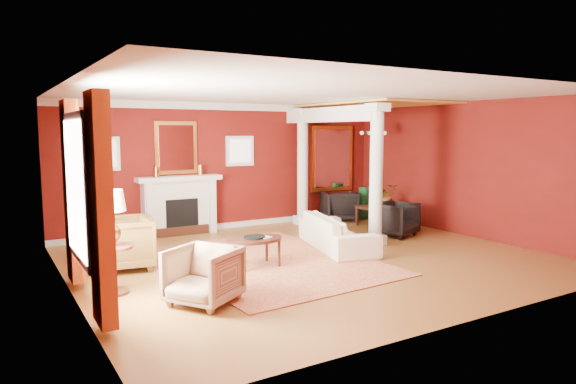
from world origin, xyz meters
TOP-DOWN VIEW (x-y plane):
  - ground at (0.00, 0.00)m, footprint 8.00×8.00m
  - room_shell at (0.00, 0.00)m, footprint 8.04×7.04m
  - fireplace at (-1.30, 3.32)m, footprint 1.85×0.42m
  - overmantel_mirror at (-1.30, 3.45)m, footprint 0.95×0.07m
  - flank_window_left at (-2.85, 3.46)m, footprint 0.70×0.07m
  - flank_window_right at (0.25, 3.46)m, footprint 0.70×0.07m
  - left_window at (-3.89, -0.60)m, footprint 0.21×2.55m
  - column_front at (1.70, 0.30)m, footprint 0.36×0.36m
  - column_back at (1.70, 3.00)m, footprint 0.36×0.36m
  - header_beam at (1.70, 1.90)m, footprint 0.30×3.20m
  - amber_ceiling at (2.85, 1.75)m, footprint 2.30×3.40m
  - dining_mirror at (2.90, 3.45)m, footprint 1.30×0.07m
  - chandelier at (2.90, 1.80)m, footprint 0.60×0.62m
  - crown_trim at (0.00, 3.46)m, footprint 8.00×0.08m
  - base_trim at (0.00, 3.46)m, footprint 8.00×0.08m
  - rug at (-0.81, 0.21)m, footprint 3.40×4.39m
  - sofa at (0.85, 0.42)m, footprint 1.18×2.29m
  - armchair_leopard at (-3.06, 1.02)m, footprint 1.01×1.06m
  - armchair_stripe at (-2.57, -1.27)m, footprint 1.08×1.09m
  - coffee_table at (-1.15, 0.01)m, footprint 0.98×0.98m
  - coffee_book at (-1.09, -0.05)m, footprint 0.18×0.04m
  - side_table at (-3.50, -0.22)m, footprint 0.58×0.58m
  - dining_table at (3.09, 1.56)m, footprint 0.59×1.40m
  - dining_chair_near at (2.66, 0.73)m, footprint 0.97×0.94m
  - dining_chair_far at (2.76, 2.92)m, footprint 1.01×0.98m
  - green_urn at (3.50, 2.83)m, footprint 0.35×0.35m
  - potted_plant at (3.17, 1.64)m, footprint 0.57×0.61m

SIDE VIEW (x-z plane):
  - ground at x=0.00m, z-range 0.00..0.00m
  - rug at x=-0.81m, z-range 0.00..0.02m
  - base_trim at x=0.00m, z-range 0.00..0.12m
  - green_urn at x=3.50m, z-range -0.09..0.75m
  - dining_table at x=3.09m, z-range 0.00..0.76m
  - dining_chair_near at x=2.66m, z-range 0.00..0.81m
  - dining_chair_far at x=2.76m, z-range 0.00..0.82m
  - armchair_stripe at x=-2.57m, z-range 0.00..0.84m
  - sofa at x=0.85m, z-range 0.00..0.86m
  - coffee_table at x=-1.15m, z-range 0.20..0.70m
  - armchair_leopard at x=-3.06m, z-range 0.00..0.96m
  - coffee_book at x=-1.09m, z-range 0.50..0.74m
  - fireplace at x=-1.30m, z-range 0.00..1.29m
  - potted_plant at x=3.17m, z-range 0.76..1.18m
  - side_table at x=-3.50m, z-range 0.25..1.71m
  - left_window at x=-3.89m, z-range 0.12..2.72m
  - column_front at x=1.70m, z-range 0.03..2.83m
  - column_back at x=1.70m, z-range 0.03..2.83m
  - dining_mirror at x=2.90m, z-range 0.70..2.40m
  - flank_window_left at x=-2.85m, z-range 1.45..2.15m
  - flank_window_right at x=0.25m, z-range 1.45..2.15m
  - overmantel_mirror at x=-1.30m, z-range 1.33..2.47m
  - room_shell at x=0.00m, z-range 0.56..3.48m
  - chandelier at x=2.90m, z-range 1.87..2.62m
  - header_beam at x=1.70m, z-range 2.46..2.78m
  - crown_trim at x=0.00m, z-range 2.74..2.90m
  - amber_ceiling at x=2.85m, z-range 2.85..2.89m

